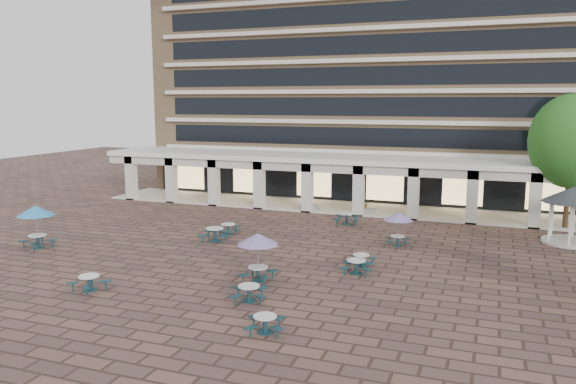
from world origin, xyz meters
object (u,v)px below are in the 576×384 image
picnic_table_1 (89,282)px  planter_left (310,205)px  picnic_table_2 (249,292)px  planter_right (365,209)px  gazebo (573,201)px

picnic_table_1 → planter_left: 22.58m
picnic_table_2 → planter_right: bearing=69.2°
picnic_table_2 → planter_left: size_ratio=1.31×
picnic_table_2 → planter_right: 20.97m
picnic_table_1 → planter_left: planter_left is taller
gazebo → planter_right: (-14.18, 4.33, -2.25)m
gazebo → planter_left: gazebo is taller
planter_left → planter_right: size_ratio=1.00×
picnic_table_2 → planter_right: planter_right is taller
planter_left → picnic_table_1: bearing=-99.4°
picnic_table_2 → gazebo: (14.78, 16.63, 2.26)m
picnic_table_1 → picnic_table_2: 7.81m
planter_right → planter_left: bearing=180.0°
picnic_table_1 → planter_right: (8.29, 22.28, 0.01)m
picnic_table_2 → gazebo: bearing=29.3°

